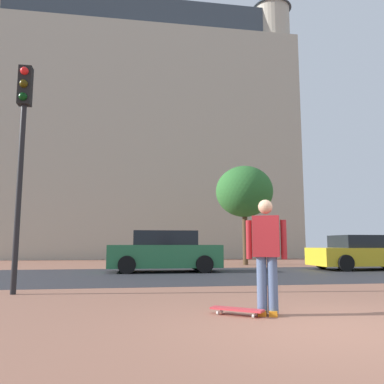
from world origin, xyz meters
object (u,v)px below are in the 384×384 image
(car_yellow, at_px, (366,253))
(traffic_light_pole, at_px, (22,133))
(skateboard, at_px, (237,310))
(car_green, at_px, (164,252))
(person_skater, at_px, (266,250))

(car_yellow, bearing_deg, traffic_light_pole, -153.06)
(traffic_light_pole, bearing_deg, car_yellow, 26.94)
(skateboard, distance_m, car_green, 9.28)
(person_skater, xyz_separation_m, car_green, (-0.75, 9.31, -0.22))
(car_yellow, height_order, car_green, car_green)
(person_skater, height_order, car_green, person_skater)
(car_yellow, bearing_deg, person_skater, -129.49)
(car_green, xyz_separation_m, traffic_light_pole, (-3.72, -6.17, 2.76))
(skateboard, distance_m, car_yellow, 12.33)
(person_skater, bearing_deg, car_yellow, 50.51)
(skateboard, xyz_separation_m, car_yellow, (8.13, 9.25, 0.59))
(skateboard, bearing_deg, traffic_light_pole, 142.37)
(car_green, relative_size, traffic_light_pole, 0.84)
(person_skater, relative_size, traffic_light_pole, 0.34)
(car_yellow, relative_size, car_green, 1.08)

